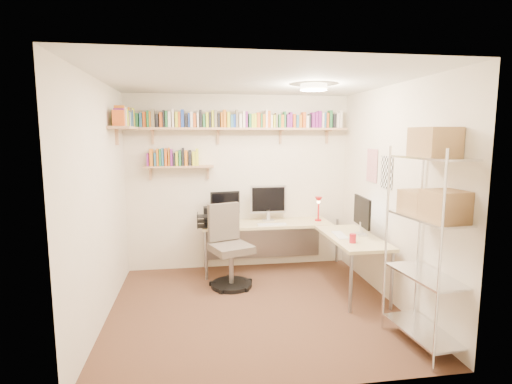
% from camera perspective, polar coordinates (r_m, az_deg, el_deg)
% --- Properties ---
extents(ground, '(3.20, 3.20, 0.00)m').
position_cam_1_polar(ground, '(4.69, -0.19, -16.20)').
color(ground, '#4D2F21').
rests_on(ground, ground).
extents(room_shell, '(3.24, 3.04, 2.52)m').
position_cam_1_polar(room_shell, '(4.29, -0.15, 2.99)').
color(room_shell, beige).
rests_on(room_shell, ground).
extents(wall_shelves, '(3.12, 1.09, 0.80)m').
position_cam_1_polar(wall_shelves, '(5.53, -6.35, 9.07)').
color(wall_shelves, tan).
rests_on(wall_shelves, ground).
extents(corner_desk, '(2.17, 1.83, 1.22)m').
position_cam_1_polar(corner_desk, '(5.47, 3.29, -4.95)').
color(corner_desk, beige).
rests_on(corner_desk, ground).
extents(office_chair, '(0.60, 0.61, 1.05)m').
position_cam_1_polar(office_chair, '(5.20, -3.86, -8.54)').
color(office_chair, black).
rests_on(office_chair, ground).
extents(wire_rack, '(0.46, 0.82, 2.00)m').
position_cam_1_polar(wire_rack, '(3.83, 23.88, -0.84)').
color(wire_rack, silver).
rests_on(wire_rack, ground).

